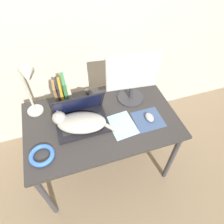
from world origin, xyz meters
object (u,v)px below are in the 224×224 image
at_px(desk_lamp, 29,84).
at_px(webcam, 87,91).
at_px(computer_mouse, 150,117).
at_px(cable_coil, 42,155).
at_px(external_monitor, 132,77).
at_px(cat, 79,122).
at_px(laptop, 81,118).
at_px(book_row, 63,92).
at_px(notepad, 122,125).

bearing_deg(desk_lamp, webcam, 11.02).
xyz_separation_m(computer_mouse, desk_lamp, (-0.83, 0.34, 0.29)).
relative_size(computer_mouse, cable_coil, 0.54).
relative_size(external_monitor, desk_lamp, 0.95).
bearing_deg(cat, laptop, 56.27).
relative_size(cat, desk_lamp, 0.98).
bearing_deg(cable_coil, computer_mouse, 5.43).
bearing_deg(desk_lamp, external_monitor, -4.92).
bearing_deg(computer_mouse, cable_coil, -174.57).
xyz_separation_m(desk_lamp, cable_coil, (-0.02, -0.42, -0.30)).
xyz_separation_m(cat, computer_mouse, (0.55, -0.10, -0.03)).
xyz_separation_m(cat, book_row, (-0.07, 0.30, 0.06)).
height_order(laptop, desk_lamp, desk_lamp).
distance_m(cat, webcam, 0.35).
distance_m(cat, desk_lamp, 0.45).
distance_m(desk_lamp, webcam, 0.51).
distance_m(computer_mouse, cable_coil, 0.86).
relative_size(cat, book_row, 1.79).
relative_size(cable_coil, notepad, 0.69).
xyz_separation_m(cat, cable_coil, (-0.30, -0.18, -0.04)).
bearing_deg(notepad, computer_mouse, -0.95).
xyz_separation_m(external_monitor, computer_mouse, (0.06, -0.27, -0.21)).
xyz_separation_m(cat, external_monitor, (0.49, 0.17, 0.18)).
bearing_deg(cat, book_row, 102.55).
height_order(computer_mouse, cable_coil, computer_mouse).
bearing_deg(book_row, webcam, 6.41).
xyz_separation_m(desk_lamp, webcam, (0.42, 0.08, -0.27)).
bearing_deg(cat, notepad, -16.61).
bearing_deg(external_monitor, laptop, -163.85).
relative_size(cat, webcam, 6.35).
height_order(book_row, notepad, book_row).
relative_size(notepad, webcam, 3.59).
bearing_deg(webcam, computer_mouse, -45.74).
bearing_deg(cable_coil, book_row, 63.66).
distance_m(book_row, webcam, 0.22).
height_order(cat, desk_lamp, desk_lamp).
bearing_deg(computer_mouse, external_monitor, 101.97).
distance_m(book_row, desk_lamp, 0.30).
bearing_deg(computer_mouse, notepad, 179.05).
bearing_deg(book_row, external_monitor, -12.66).
distance_m(laptop, external_monitor, 0.52).
distance_m(external_monitor, notepad, 0.39).
bearing_deg(external_monitor, desk_lamp, 175.08).
bearing_deg(cat, desk_lamp, 139.61).
distance_m(laptop, computer_mouse, 0.54).
bearing_deg(cable_coil, cat, 30.64).
height_order(laptop, external_monitor, external_monitor).
xyz_separation_m(computer_mouse, book_row, (-0.62, 0.40, 0.10)).
relative_size(laptop, computer_mouse, 4.19).
bearing_deg(desk_lamp, cat, -40.39).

